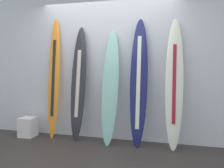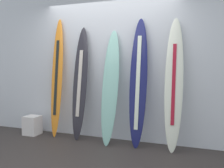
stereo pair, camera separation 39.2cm
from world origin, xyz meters
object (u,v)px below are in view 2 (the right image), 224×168
Objects in this scene: surfboard_navy at (138,82)px; surfboard_charcoal at (80,83)px; surfboard_sunset at (57,79)px; surfboard_seafoam at (110,87)px; surfboard_ivory at (174,85)px; display_block_left at (32,125)px.

surfboard_charcoal is at bearing 178.72° from surfboard_navy.
surfboard_seafoam is at bearing -3.62° from surfboard_sunset.
surfboard_charcoal is 1.04× the size of surfboard_seafoam.
surfboard_sunset reaches higher than surfboard_seafoam.
surfboard_ivory is at bearing -0.70° from surfboard_navy.
surfboard_ivory is 2.82m from display_block_left.
surfboard_seafoam is (1.11, -0.07, -0.11)m from surfboard_sunset.
surfboard_sunset is 1.13× the size of surfboard_seafoam.
display_block_left is at bearing -178.55° from surfboard_ivory.
surfboard_ivory is (0.58, -0.01, -0.03)m from surfboard_navy.
display_block_left is at bearing -166.60° from surfboard_sunset.
surfboard_sunset is at bearing 13.40° from display_block_left.
surfboard_ivory reaches higher than surfboard_charcoal.
surfboard_sunset is 1.60m from surfboard_navy.
surfboard_seafoam is 1.07m from surfboard_ivory.
surfboard_sunset is at bearing 177.73° from surfboard_charcoal.
surfboard_charcoal is 1.10m from surfboard_navy.
surfboard_navy is 0.58m from surfboard_ivory.
surfboard_seafoam is at bearing -4.73° from surfboard_charcoal.
surfboard_sunset reaches higher than surfboard_navy.
surfboard_seafoam is at bearing 1.75° from display_block_left.
surfboard_navy is (0.49, 0.03, 0.09)m from surfboard_seafoam.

